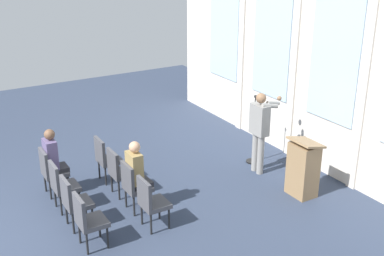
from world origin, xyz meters
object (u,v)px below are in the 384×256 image
at_px(chair_r0_c2, 134,184).
at_px(chair_r1_c1, 61,183).
at_px(lectern, 303,169).
at_px(audience_r1_c0, 54,158).
at_px(chair_r0_c1, 119,170).
at_px(speaker, 260,127).
at_px(audience_r0_c2, 137,172).
at_px(chair_r1_c2, 73,200).
at_px(mic_stand, 253,148).
at_px(chair_r0_c0, 106,157).
at_px(chair_r1_c3, 87,218).
at_px(chair_r0_c3, 151,200).
at_px(chair_r1_c0, 51,169).

bearing_deg(chair_r0_c2, chair_r1_c1, -121.51).
relative_size(lectern, audience_r1_c0, 0.87).
distance_m(lectern, chair_r0_c1, 3.50).
height_order(speaker, chair_r0_c2, speaker).
xyz_separation_m(audience_r0_c2, chair_r1_c1, (-0.68, -1.19, -0.21)).
relative_size(speaker, audience_r0_c2, 1.29).
bearing_deg(chair_r1_c2, audience_r0_c2, 90.00).
bearing_deg(chair_r0_c2, mic_stand, 100.25).
xyz_separation_m(chair_r1_c1, chair_r1_c2, (0.68, 0.00, 0.00)).
height_order(chair_r0_c0, chair_r0_c1, same).
bearing_deg(chair_r0_c2, chair_r1_c3, -58.49).
distance_m(chair_r0_c2, chair_r0_c3, 0.68).
distance_m(audience_r0_c2, audience_r1_c0, 1.75).
bearing_deg(mic_stand, speaker, -24.14).
bearing_deg(chair_r0_c3, mic_stand, 111.80).
distance_m(speaker, mic_stand, 0.82).
bearing_deg(chair_r1_c0, chair_r0_c1, 58.49).
bearing_deg(chair_r0_c3, speaker, 105.54).
bearing_deg(chair_r0_c1, audience_r0_c2, 6.72).
bearing_deg(lectern, chair_r0_c2, -110.08).
distance_m(chair_r0_c1, chair_r0_c2, 0.68).
bearing_deg(speaker, chair_r1_c2, -88.16).
bearing_deg(audience_r0_c2, lectern, 69.42).
bearing_deg(chair_r0_c1, chair_r1_c3, -39.20).
relative_size(chair_r1_c1, chair_r1_c2, 1.00).
height_order(speaker, chair_r1_c3, speaker).
distance_m(speaker, audience_r0_c2, 2.84).
bearing_deg(audience_r0_c2, mic_stand, 100.51).
distance_m(chair_r0_c2, chair_r1_c1, 1.30).
height_order(speaker, audience_r0_c2, speaker).
height_order(chair_r0_c1, chair_r0_c3, same).
relative_size(chair_r0_c3, audience_r1_c0, 0.70).
relative_size(chair_r0_c0, audience_r0_c2, 0.70).
relative_size(chair_r0_c1, chair_r0_c3, 1.00).
xyz_separation_m(chair_r0_c3, chair_r1_c0, (-2.04, -1.11, 0.00)).
distance_m(speaker, chair_r0_c3, 3.06).
relative_size(chair_r1_c0, chair_r1_c2, 1.00).
height_order(chair_r0_c2, chair_r0_c3, same).
relative_size(chair_r0_c2, chair_r1_c3, 1.00).
relative_size(lectern, chair_r1_c0, 1.23).
bearing_deg(speaker, mic_stand, 155.86).
height_order(chair_r0_c1, audience_r0_c2, audience_r0_c2).
height_order(mic_stand, audience_r0_c2, mic_stand).
xyz_separation_m(chair_r0_c2, chair_r0_c3, (0.68, 0.00, 0.00)).
xyz_separation_m(chair_r0_c0, audience_r0_c2, (1.36, 0.08, 0.21)).
bearing_deg(chair_r1_c2, chair_r1_c3, 0.00).
relative_size(speaker, chair_r0_c1, 1.85).
relative_size(chair_r1_c1, chair_r1_c3, 1.00).
relative_size(chair_r0_c2, audience_r1_c0, 0.70).
bearing_deg(chair_r0_c1, chair_r0_c0, 180.00).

